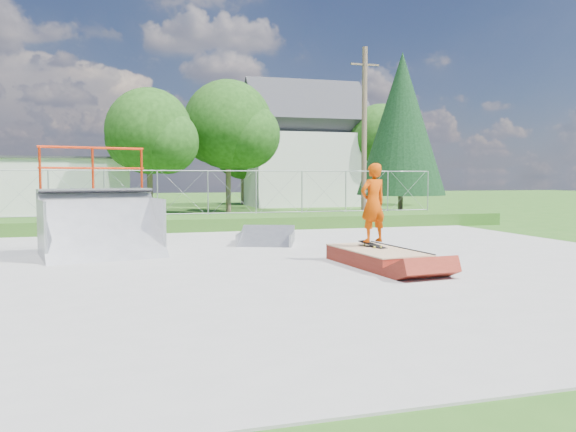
{
  "coord_description": "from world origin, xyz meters",
  "views": [
    {
      "loc": [
        -3.15,
        -12.26,
        2.03
      ],
      "look_at": [
        0.54,
        0.58,
        1.1
      ],
      "focal_mm": 35.0,
      "sensor_mm": 36.0,
      "label": 1
    }
  ],
  "objects_px": {
    "grind_box": "(376,258)",
    "skater": "(373,206)",
    "flat_bank_ramp": "(266,237)",
    "quarter_pipe": "(101,201)"
  },
  "relations": [
    {
      "from": "grind_box",
      "to": "skater",
      "type": "bearing_deg",
      "value": 72.73
    },
    {
      "from": "flat_bank_ramp",
      "to": "skater",
      "type": "bearing_deg",
      "value": -49.51
    },
    {
      "from": "grind_box",
      "to": "flat_bank_ramp",
      "type": "xyz_separation_m",
      "value": [
        -1.46,
        4.55,
        0.05
      ]
    },
    {
      "from": "quarter_pipe",
      "to": "flat_bank_ramp",
      "type": "xyz_separation_m",
      "value": [
        4.6,
        1.27,
        -1.17
      ]
    },
    {
      "from": "flat_bank_ramp",
      "to": "skater",
      "type": "distance_m",
      "value": 4.57
    },
    {
      "from": "quarter_pipe",
      "to": "skater",
      "type": "height_order",
      "value": "quarter_pipe"
    },
    {
      "from": "grind_box",
      "to": "skater",
      "type": "xyz_separation_m",
      "value": [
        0.08,
        0.39,
        1.16
      ]
    },
    {
      "from": "grind_box",
      "to": "flat_bank_ramp",
      "type": "relative_size",
      "value": 1.62
    },
    {
      "from": "quarter_pipe",
      "to": "skater",
      "type": "distance_m",
      "value": 6.79
    },
    {
      "from": "skater",
      "to": "grind_box",
      "type": "bearing_deg",
      "value": 65.3
    }
  ]
}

